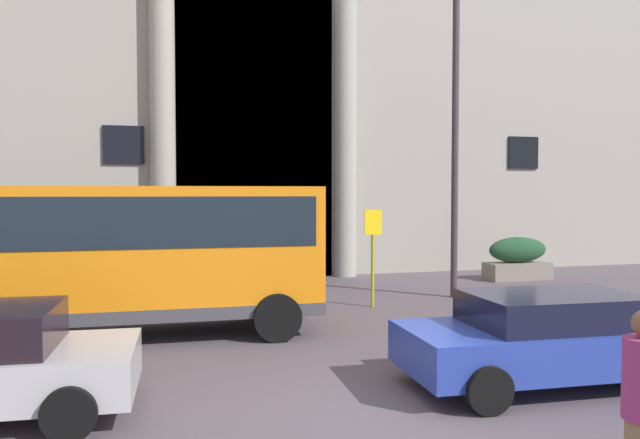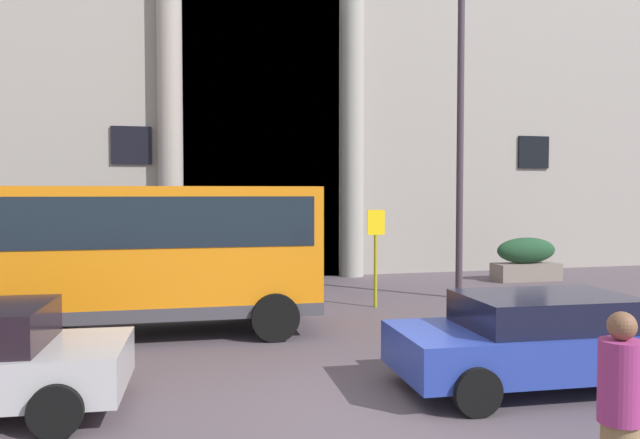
{
  "view_description": "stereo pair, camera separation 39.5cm",
  "coord_description": "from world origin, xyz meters",
  "px_view_note": "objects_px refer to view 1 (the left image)",
  "views": [
    {
      "loc": [
        -3.01,
        -7.13,
        2.78
      ],
      "look_at": [
        0.57,
        5.41,
        2.22
      ],
      "focal_mm": 35.51,
      "sensor_mm": 36.0,
      "label": 1
    },
    {
      "loc": [
        -2.63,
        -7.23,
        2.78
      ],
      "look_at": [
        0.57,
        5.41,
        2.22
      ],
      "focal_mm": 35.51,
      "sensor_mm": 36.0,
      "label": 2
    }
  ],
  "objects_px": {
    "bus_stop_sign": "(373,247)",
    "hedge_planter_west": "(518,259)",
    "hedge_planter_east": "(272,270)",
    "hedge_planter_far_west": "(154,270)",
    "lamppost_plaza_centre": "(455,118)",
    "orange_minibus": "(157,247)",
    "parked_sedan_far": "(551,337)"
  },
  "relations": [
    {
      "from": "hedge_planter_east",
      "to": "hedge_planter_west",
      "type": "height_order",
      "value": "hedge_planter_west"
    },
    {
      "from": "bus_stop_sign",
      "to": "hedge_planter_west",
      "type": "height_order",
      "value": "bus_stop_sign"
    },
    {
      "from": "hedge_planter_far_west",
      "to": "bus_stop_sign",
      "type": "bearing_deg",
      "value": -30.8
    },
    {
      "from": "orange_minibus",
      "to": "hedge_planter_west",
      "type": "xyz_separation_m",
      "value": [
        11.24,
        4.9,
        -1.06
      ]
    },
    {
      "from": "orange_minibus",
      "to": "hedge_planter_east",
      "type": "distance_m",
      "value": 5.77
    },
    {
      "from": "bus_stop_sign",
      "to": "parked_sedan_far",
      "type": "height_order",
      "value": "bus_stop_sign"
    },
    {
      "from": "hedge_planter_far_west",
      "to": "orange_minibus",
      "type": "bearing_deg",
      "value": -90.32
    },
    {
      "from": "hedge_planter_far_west",
      "to": "lamppost_plaza_centre",
      "type": "bearing_deg",
      "value": -16.53
    },
    {
      "from": "hedge_planter_far_west",
      "to": "parked_sedan_far",
      "type": "distance_m",
      "value": 10.97
    },
    {
      "from": "bus_stop_sign",
      "to": "hedge_planter_far_west",
      "type": "bearing_deg",
      "value": 149.2
    },
    {
      "from": "hedge_planter_east",
      "to": "bus_stop_sign",
      "type": "bearing_deg",
      "value": -58.05
    },
    {
      "from": "orange_minibus",
      "to": "lamppost_plaza_centre",
      "type": "relative_size",
      "value": 0.76
    },
    {
      "from": "orange_minibus",
      "to": "parked_sedan_far",
      "type": "height_order",
      "value": "orange_minibus"
    },
    {
      "from": "bus_stop_sign",
      "to": "lamppost_plaza_centre",
      "type": "xyz_separation_m",
      "value": [
        2.58,
        0.75,
        3.27
      ]
    },
    {
      "from": "lamppost_plaza_centre",
      "to": "parked_sedan_far",
      "type": "bearing_deg",
      "value": -107.59
    },
    {
      "from": "hedge_planter_east",
      "to": "hedge_planter_west",
      "type": "xyz_separation_m",
      "value": [
        8.0,
        0.25,
        0.04
      ]
    },
    {
      "from": "lamppost_plaza_centre",
      "to": "bus_stop_sign",
      "type": "bearing_deg",
      "value": -163.7
    },
    {
      "from": "parked_sedan_far",
      "to": "lamppost_plaza_centre",
      "type": "bearing_deg",
      "value": 75.44
    },
    {
      "from": "orange_minibus",
      "to": "lamppost_plaza_centre",
      "type": "distance_m",
      "value": 8.61
    },
    {
      "from": "orange_minibus",
      "to": "parked_sedan_far",
      "type": "distance_m",
      "value": 7.33
    },
    {
      "from": "hedge_planter_far_west",
      "to": "lamppost_plaza_centre",
      "type": "height_order",
      "value": "lamppost_plaza_centre"
    },
    {
      "from": "orange_minibus",
      "to": "bus_stop_sign",
      "type": "height_order",
      "value": "orange_minibus"
    },
    {
      "from": "orange_minibus",
      "to": "hedge_planter_far_west",
      "type": "bearing_deg",
      "value": 91.47
    },
    {
      "from": "orange_minibus",
      "to": "hedge_planter_east",
      "type": "height_order",
      "value": "orange_minibus"
    },
    {
      "from": "bus_stop_sign",
      "to": "hedge_planter_west",
      "type": "xyz_separation_m",
      "value": [
        6.14,
        3.24,
        -0.81
      ]
    },
    {
      "from": "orange_minibus",
      "to": "hedge_planter_east",
      "type": "xyz_separation_m",
      "value": [
        3.24,
        4.65,
        -1.1
      ]
    },
    {
      "from": "bus_stop_sign",
      "to": "hedge_planter_far_west",
      "type": "relative_size",
      "value": 1.18
    },
    {
      "from": "hedge_planter_east",
      "to": "lamppost_plaza_centre",
      "type": "distance_m",
      "value": 6.46
    },
    {
      "from": "bus_stop_sign",
      "to": "lamppost_plaza_centre",
      "type": "bearing_deg",
      "value": 16.3
    },
    {
      "from": "hedge_planter_east",
      "to": "orange_minibus",
      "type": "bearing_deg",
      "value": -124.9
    },
    {
      "from": "bus_stop_sign",
      "to": "hedge_planter_east",
      "type": "bearing_deg",
      "value": 121.95
    },
    {
      "from": "orange_minibus",
      "to": "parked_sedan_far",
      "type": "relative_size",
      "value": 1.43
    }
  ]
}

